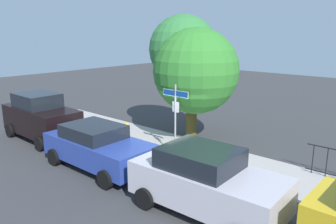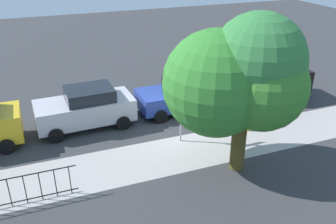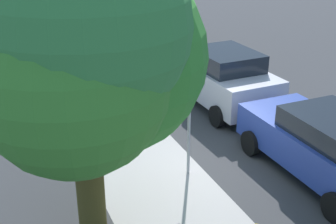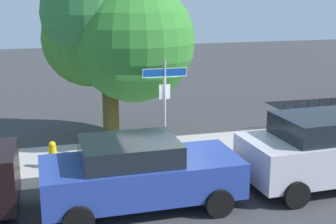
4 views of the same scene
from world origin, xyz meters
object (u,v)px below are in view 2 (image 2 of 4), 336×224
object	(u,v)px
shade_tree	(239,78)
car_silver	(86,107)
car_blue	(184,94)
car_black	(270,80)
fire_hydrant	(248,122)
street_sign	(181,98)

from	to	relation	value
shade_tree	car_silver	size ratio (longest dim) A/B	1.32
car_blue	car_silver	distance (m)	4.80
shade_tree	car_black	bearing A→B (deg)	-136.06
car_blue	fire_hydrant	xyz separation A→B (m)	(-1.82, 3.04, -0.45)
car_black	car_silver	world-z (taller)	car_black
shade_tree	fire_hydrant	world-z (taller)	shade_tree
street_sign	fire_hydrant	xyz separation A→B (m)	(-3.17, 0.20, -1.62)
street_sign	shade_tree	world-z (taller)	shade_tree
fire_hydrant	shade_tree	bearing A→B (deg)	46.59
shade_tree	car_silver	distance (m)	7.36
street_sign	car_silver	size ratio (longest dim) A/B	0.67
street_sign	shade_tree	xyz separation A→B (m)	(-1.13, 2.35, 1.51)
street_sign	car_blue	world-z (taller)	street_sign
street_sign	shade_tree	distance (m)	3.02
car_silver	street_sign	bearing A→B (deg)	138.91
street_sign	car_blue	size ratio (longest dim) A/B	0.66
fire_hydrant	car_blue	bearing A→B (deg)	-59.03
car_blue	car_silver	world-z (taller)	car_silver
car_blue	car_silver	size ratio (longest dim) A/B	1.02
car_black	car_silver	size ratio (longest dim) A/B	0.97
car_black	car_silver	bearing A→B (deg)	-1.31
street_sign	fire_hydrant	distance (m)	3.56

